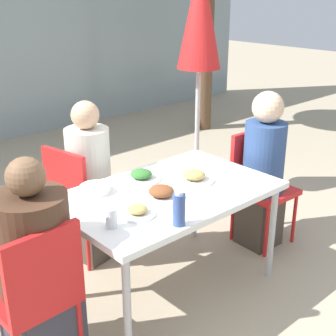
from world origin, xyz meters
name	(u,v)px	position (x,y,z in m)	size (l,w,h in m)	color
ground_plane	(168,287)	(0.00, 0.00, 0.00)	(24.00, 24.00, 0.00)	tan
dining_table	(168,199)	(0.00, 0.00, 0.67)	(1.36, 0.86, 0.72)	white
chair_left	(37,290)	(-0.98, -0.12, 0.52)	(0.41, 0.41, 0.88)	red
person_left	(37,273)	(-0.93, -0.03, 0.55)	(0.38, 0.38, 1.18)	#383842
chair_right	(258,178)	(0.98, 0.04, 0.52)	(0.42, 0.42, 0.88)	red
person_right	(263,173)	(0.93, -0.04, 0.59)	(0.31, 0.31, 1.22)	#473D33
chair_far	(77,195)	(-0.23, 0.72, 0.52)	(0.47, 0.47, 0.88)	red
person_far	(90,186)	(-0.14, 0.68, 0.57)	(0.33, 0.33, 1.19)	#473D33
closed_umbrella	(200,23)	(1.23, 0.95, 1.62)	(0.39, 0.39, 2.18)	#333333
plate_0	(194,177)	(0.23, 0.00, 0.75)	(0.27, 0.27, 0.07)	white
plate_1	(137,212)	(-0.35, -0.14, 0.74)	(0.21, 0.21, 0.06)	white
plate_2	(161,193)	(-0.10, -0.05, 0.75)	(0.28, 0.28, 0.08)	white
plate_3	(141,176)	(-0.02, 0.24, 0.75)	(0.25, 0.25, 0.07)	white
bottle	(179,209)	(-0.26, -0.37, 0.82)	(0.07, 0.07, 0.20)	#334C8E
drinking_cup	(112,218)	(-0.54, -0.15, 0.78)	(0.06, 0.06, 0.11)	white
salad_bowl	(95,189)	(-0.35, 0.28, 0.74)	(0.19, 0.19, 0.05)	white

